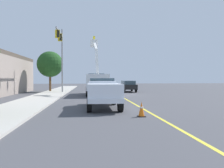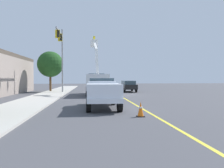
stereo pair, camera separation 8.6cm
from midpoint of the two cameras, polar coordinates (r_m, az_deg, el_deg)
The scene contains 10 objects.
ground at distance 27.82m, azimuth 1.68°, elevation -2.77°, with size 120.00×120.00×0.00m, color #47474C.
sidewalk_far_side at distance 28.00m, azimuth -15.59°, elevation -2.67°, with size 60.00×3.60×0.12m, color #B2ADA3.
lane_centre_stripe at distance 27.82m, azimuth 1.68°, elevation -2.76°, with size 50.00×0.16×0.01m, color yellow.
utility_bucket_truck at distance 27.56m, azimuth -3.79°, elevation 0.56°, with size 8.28×2.81×7.43m.
service_pickup_truck at distance 15.41m, azimuth -2.25°, elevation -2.00°, with size 5.67×2.34×2.06m.
passing_minivan at distance 34.06m, azimuth 4.26°, elevation -0.36°, with size 4.86×2.08×1.69m.
traffic_cone_leading at distance 12.08m, azimuth 7.50°, elevation -6.42°, with size 0.40×0.40×0.80m.
traffic_cone_mid_front at distance 31.29m, azimuth -0.25°, elevation -1.61°, with size 0.40×0.40×0.77m.
traffic_signal_mast at distance 31.24m, azimuth -12.78°, elevation 8.63°, with size 5.90×0.64×8.98m.
street_tree_right at distance 35.37m, azimuth -15.37°, elevation 4.85°, with size 3.90×3.90×6.14m.
Camera 2 is at (-27.39, 4.42, 2.05)m, focal length 35.91 mm.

